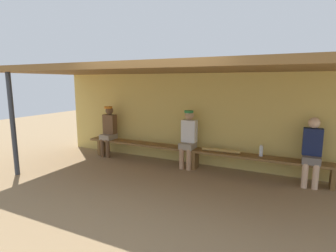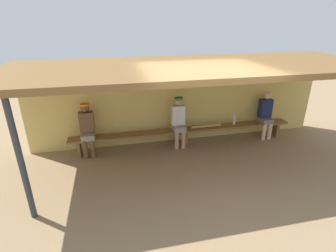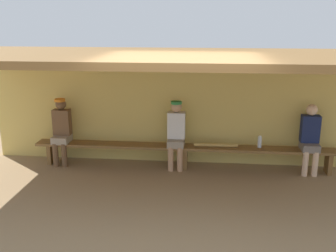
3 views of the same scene
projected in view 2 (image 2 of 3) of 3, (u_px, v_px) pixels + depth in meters
ground_plane at (204, 176)px, 5.74m from camera, size 24.00×24.00×0.00m
back_wall at (181, 101)px, 7.11m from camera, size 8.00×0.20×2.20m
dugout_roof at (198, 67)px, 5.49m from camera, size 8.00×2.80×0.12m
support_post at (21, 162)px, 4.15m from camera, size 0.10×0.10×2.20m
bench at (185, 132)px, 6.99m from camera, size 6.00×0.36×0.46m
player_near_post at (179, 120)px, 6.81m from camera, size 0.34×0.42×1.34m
player_in_white at (87, 127)px, 6.35m from camera, size 0.34×0.42×1.34m
player_rightmost at (266, 113)px, 7.33m from camera, size 0.34×0.42×1.34m
water_bottle_orange at (234, 120)px, 7.24m from camera, size 0.08×0.08×0.24m
baseball_bat at (206, 126)px, 7.06m from camera, size 0.85×0.09×0.07m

